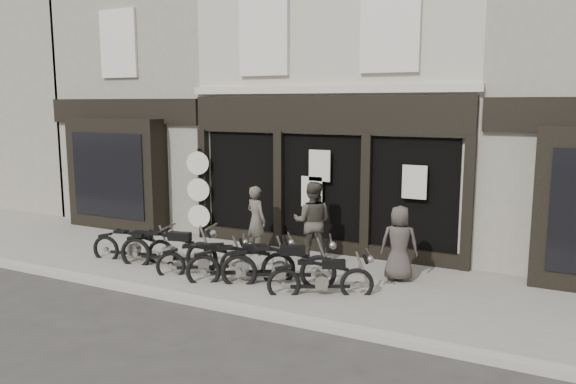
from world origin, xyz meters
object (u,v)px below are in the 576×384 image
at_px(motorcycle_0, 134,249).
at_px(advert_sign_post, 199,197).
at_px(motorcycle_2, 204,262).
at_px(motorcycle_5, 322,281).
at_px(motorcycle_3, 242,267).
at_px(man_right, 399,243).
at_px(motorcycle_1, 170,253).
at_px(motorcycle_4, 280,269).
at_px(man_centre, 312,222).
at_px(man_left, 256,220).

bearing_deg(motorcycle_0, advert_sign_post, 78.64).
relative_size(motorcycle_2, motorcycle_5, 0.94).
relative_size(motorcycle_3, motorcycle_5, 1.06).
height_order(motorcycle_3, man_right, man_right).
height_order(motorcycle_1, motorcycle_4, same).
relative_size(motorcycle_1, motorcycle_2, 1.31).
bearing_deg(man_centre, man_left, -14.45).
distance_m(man_left, man_centre, 1.47).
distance_m(man_left, man_right, 3.67).
height_order(motorcycle_0, motorcycle_2, motorcycle_0).
bearing_deg(motorcycle_2, motorcycle_3, -34.93).
height_order(motorcycle_0, advert_sign_post, advert_sign_post).
bearing_deg(motorcycle_0, motorcycle_3, -13.94).
bearing_deg(motorcycle_0, motorcycle_5, -13.19).
bearing_deg(motorcycle_1, man_centre, 21.88).
relative_size(man_left, advert_sign_post, 0.65).
bearing_deg(man_centre, motorcycle_0, 11.10).
xyz_separation_m(motorcycle_4, advert_sign_post, (-3.80, 2.53, 0.79)).
xyz_separation_m(motorcycle_0, motorcycle_3, (3.02, -0.14, 0.02)).
xyz_separation_m(motorcycle_3, advert_sign_post, (-3.01, 2.69, 0.81)).
height_order(man_centre, advert_sign_post, advert_sign_post).
xyz_separation_m(motorcycle_5, man_left, (-2.60, 1.99, 0.56)).
relative_size(motorcycle_0, motorcycle_2, 1.20).
bearing_deg(motorcycle_2, motorcycle_1, 142.11).
xyz_separation_m(motorcycle_0, man_centre, (3.66, 1.87, 0.65)).
bearing_deg(motorcycle_3, man_right, -4.38).
xyz_separation_m(motorcycle_5, man_centre, (-1.14, 2.03, 0.66)).
distance_m(motorcycle_5, man_left, 3.33).
height_order(motorcycle_1, motorcycle_5, motorcycle_1).
xyz_separation_m(motorcycle_3, motorcycle_4, (0.78, 0.16, 0.02)).
xyz_separation_m(motorcycle_2, man_centre, (1.63, 1.97, 0.67)).
xyz_separation_m(motorcycle_2, advert_sign_post, (-2.03, 2.65, 0.86)).
bearing_deg(motorcycle_2, man_left, 52.58).
height_order(motorcycle_1, motorcycle_2, motorcycle_1).
height_order(man_left, man_right, man_left).
bearing_deg(man_left, motorcycle_4, 153.20).
relative_size(motorcycle_2, advert_sign_post, 0.69).
relative_size(motorcycle_2, motorcycle_3, 0.88).
relative_size(motorcycle_4, motorcycle_5, 1.16).
relative_size(motorcycle_5, man_centre, 1.01).
height_order(motorcycle_3, man_left, man_left).
xyz_separation_m(motorcycle_0, motorcycle_5, (4.80, -0.16, -0.01)).
height_order(motorcycle_3, motorcycle_4, motorcycle_4).
xyz_separation_m(motorcycle_1, motorcycle_3, (1.98, -0.13, -0.02)).
xyz_separation_m(man_left, advert_sign_post, (-2.19, 0.72, 0.29)).
distance_m(man_centre, advert_sign_post, 3.72).
distance_m(motorcycle_0, motorcycle_5, 4.80).
relative_size(motorcycle_2, man_centre, 0.94).
bearing_deg(motorcycle_3, man_left, 79.91).
xyz_separation_m(motorcycle_0, motorcycle_2, (2.03, -0.10, -0.03)).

